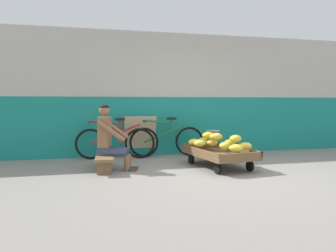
% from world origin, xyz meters
% --- Properties ---
extents(ground_plane, '(80.00, 80.00, 0.00)m').
position_xyz_m(ground_plane, '(0.00, 0.00, 0.00)').
color(ground_plane, gray).
extents(back_wall, '(16.00, 0.30, 2.73)m').
position_xyz_m(back_wall, '(0.00, 2.66, 1.37)').
color(back_wall, '#19847A').
rests_on(back_wall, ground).
extents(banana_cart, '(1.03, 1.54, 0.36)m').
position_xyz_m(banana_cart, '(0.24, 0.82, 0.24)').
color(banana_cart, brown).
rests_on(banana_cart, ground).
extents(banana_pile, '(0.94, 1.38, 0.26)m').
position_xyz_m(banana_pile, '(0.23, 0.89, 0.47)').
color(banana_pile, yellow).
rests_on(banana_pile, banana_cart).
extents(low_bench, '(0.39, 1.12, 0.27)m').
position_xyz_m(low_bench, '(-1.79, 1.08, 0.20)').
color(low_bench, brown).
rests_on(low_bench, ground).
extents(vendor_seated, '(0.73, 0.59, 1.14)m').
position_xyz_m(vendor_seated, '(-1.70, 1.06, 0.57)').
color(vendor_seated, brown).
rests_on(vendor_seated, ground).
extents(plastic_crate, '(0.36, 0.28, 0.30)m').
position_xyz_m(plastic_crate, '(0.51, 1.81, 0.15)').
color(plastic_crate, gold).
rests_on(plastic_crate, ground).
extents(weighing_scale, '(0.30, 0.30, 0.29)m').
position_xyz_m(weighing_scale, '(0.51, 1.81, 0.45)').
color(weighing_scale, '#28282D').
rests_on(weighing_scale, plastic_crate).
extents(bicycle_near_left, '(1.66, 0.48, 0.86)m').
position_xyz_m(bicycle_near_left, '(-1.51, 2.21, 0.35)').
color(bicycle_near_left, black).
rests_on(bicycle_near_left, ground).
extents(bicycle_far_left, '(1.66, 0.48, 0.86)m').
position_xyz_m(bicycle_far_left, '(-0.38, 2.27, 0.35)').
color(bicycle_far_left, black).
rests_on(bicycle_far_left, ground).
extents(sign_board, '(0.70, 0.22, 0.88)m').
position_xyz_m(sign_board, '(-0.94, 2.46, 0.44)').
color(sign_board, '#C6B289').
rests_on(sign_board, ground).
extents(shopping_bag, '(0.18, 0.12, 0.24)m').
position_xyz_m(shopping_bag, '(0.42, 1.35, 0.12)').
color(shopping_bag, silver).
rests_on(shopping_bag, ground).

